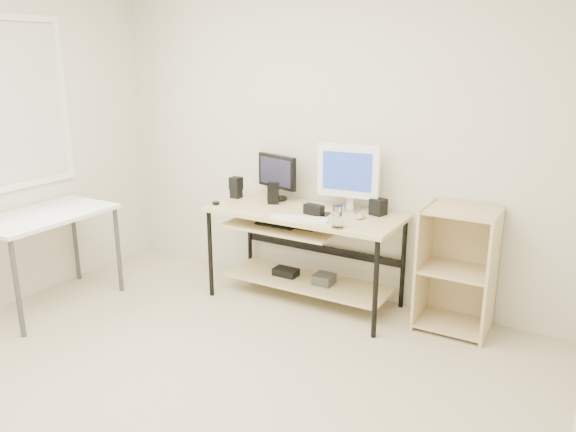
# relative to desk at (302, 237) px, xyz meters

# --- Properties ---
(room) EXTENTS (4.01, 4.01, 2.62)m
(room) POSITION_rel_desk_xyz_m (-0.11, -1.62, 0.78)
(room) COLOR #C0B394
(room) RESTS_ON ground
(desk) EXTENTS (1.50, 0.65, 0.75)m
(desk) POSITION_rel_desk_xyz_m (0.00, 0.00, 0.00)
(desk) COLOR #D4C186
(desk) RESTS_ON ground
(side_table) EXTENTS (0.60, 1.00, 0.75)m
(side_table) POSITION_rel_desk_xyz_m (-1.65, -1.06, 0.13)
(side_table) COLOR white
(side_table) RESTS_ON ground
(shelf_unit) EXTENTS (0.50, 0.40, 0.90)m
(shelf_unit) POSITION_rel_desk_xyz_m (1.18, 0.16, -0.09)
(shelf_unit) COLOR #D0B882
(shelf_unit) RESTS_ON ground
(black_monitor) EXTENTS (0.40, 0.17, 0.37)m
(black_monitor) POSITION_rel_desk_xyz_m (-0.34, 0.19, 0.43)
(black_monitor) COLOR black
(black_monitor) RESTS_ON desk
(white_imac) EXTENTS (0.48, 0.15, 0.52)m
(white_imac) POSITION_rel_desk_xyz_m (0.30, 0.17, 0.51)
(white_imac) COLOR silver
(white_imac) RESTS_ON desk
(keyboard) EXTENTS (0.45, 0.23, 0.02)m
(keyboard) POSITION_rel_desk_xyz_m (0.10, -0.23, 0.22)
(keyboard) COLOR white
(keyboard) RESTS_ON desk
(mouse) EXTENTS (0.09, 0.12, 0.04)m
(mouse) POSITION_rel_desk_xyz_m (0.47, 0.02, 0.23)
(mouse) COLOR #B5B5BA
(mouse) RESTS_ON desk
(center_speaker) EXTENTS (0.16, 0.09, 0.08)m
(center_speaker) POSITION_rel_desk_xyz_m (0.13, -0.06, 0.25)
(center_speaker) COLOR black
(center_speaker) RESTS_ON desk
(speaker_left) EXTENTS (0.09, 0.09, 0.18)m
(speaker_left) POSITION_rel_desk_xyz_m (-0.67, 0.07, 0.30)
(speaker_left) COLOR black
(speaker_left) RESTS_ON desk
(speaker_right) EXTENTS (0.13, 0.13, 0.12)m
(speaker_right) POSITION_rel_desk_xyz_m (0.55, 0.18, 0.27)
(speaker_right) COLOR black
(speaker_right) RESTS_ON desk
(audio_controller) EXTENTS (0.10, 0.09, 0.18)m
(audio_controller) POSITION_rel_desk_xyz_m (-0.30, 0.06, 0.30)
(audio_controller) COLOR black
(audio_controller) RESTS_ON desk
(volume_puck) EXTENTS (0.07, 0.07, 0.02)m
(volume_puck) POSITION_rel_desk_xyz_m (-0.69, -0.19, 0.22)
(volume_puck) COLOR black
(volume_puck) RESTS_ON desk
(smartphone) EXTENTS (0.07, 0.12, 0.01)m
(smartphone) POSITION_rel_desk_xyz_m (0.20, -0.02, 0.22)
(smartphone) COLOR black
(smartphone) RESTS_ON desk
(coaster) EXTENTS (0.11, 0.11, 0.01)m
(coaster) POSITION_rel_desk_xyz_m (0.43, -0.27, 0.21)
(coaster) COLOR olive
(coaster) RESTS_ON desk
(drinking_glass) EXTENTS (0.08, 0.08, 0.15)m
(drinking_glass) POSITION_rel_desk_xyz_m (0.43, -0.27, 0.29)
(drinking_glass) COLOR white
(drinking_glass) RESTS_ON coaster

